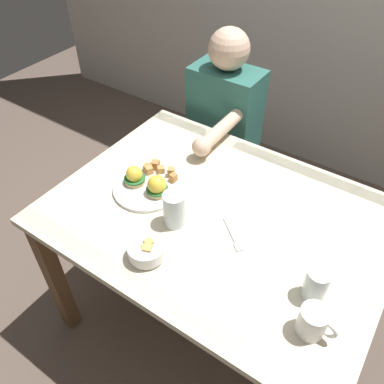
{
  "coord_description": "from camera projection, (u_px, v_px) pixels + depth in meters",
  "views": [
    {
      "loc": [
        0.48,
        -0.87,
        1.76
      ],
      "look_at": [
        -0.12,
        0.0,
        0.78
      ],
      "focal_mm": 36.62,
      "sensor_mm": 36.0,
      "label": 1
    }
  ],
  "objects": [
    {
      "name": "water_glass_far",
      "position": [
        174.0,
        211.0,
        1.35
      ],
      "size": [
        0.08,
        0.08,
        0.13
      ],
      "color": "silver",
      "rests_on": "dining_table"
    },
    {
      "name": "coffee_mug",
      "position": [
        313.0,
        321.0,
        1.05
      ],
      "size": [
        0.11,
        0.08,
        0.09
      ],
      "color": "white",
      "rests_on": "dining_table"
    },
    {
      "name": "ground_plane",
      "position": [
        212.0,
        317.0,
        1.93
      ],
      "size": [
        6.0,
        6.0,
        0.0
      ],
      "primitive_type": "plane",
      "color": "brown"
    },
    {
      "name": "dining_table",
      "position": [
        217.0,
        232.0,
        1.49
      ],
      "size": [
        1.2,
        0.9,
        0.74
      ],
      "color": "beige",
      "rests_on": "ground_plane"
    },
    {
      "name": "diner_person",
      "position": [
        222.0,
        127.0,
        1.99
      ],
      "size": [
        0.34,
        0.54,
        1.14
      ],
      "color": "#33333D",
      "rests_on": "ground_plane"
    },
    {
      "name": "eggs_benedict_plate",
      "position": [
        148.0,
        183.0,
        1.5
      ],
      "size": [
        0.27,
        0.27,
        0.09
      ],
      "color": "white",
      "rests_on": "dining_table"
    },
    {
      "name": "fruit_bowl",
      "position": [
        146.0,
        251.0,
        1.25
      ],
      "size": [
        0.12,
        0.12,
        0.06
      ],
      "color": "white",
      "rests_on": "dining_table"
    },
    {
      "name": "water_glass_near",
      "position": [
        316.0,
        285.0,
        1.14
      ],
      "size": [
        0.07,
        0.07,
        0.11
      ],
      "color": "silver",
      "rests_on": "dining_table"
    },
    {
      "name": "fork",
      "position": [
        233.0,
        236.0,
        1.34
      ],
      "size": [
        0.13,
        0.11,
        0.0
      ],
      "color": "silver",
      "rests_on": "dining_table"
    }
  ]
}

